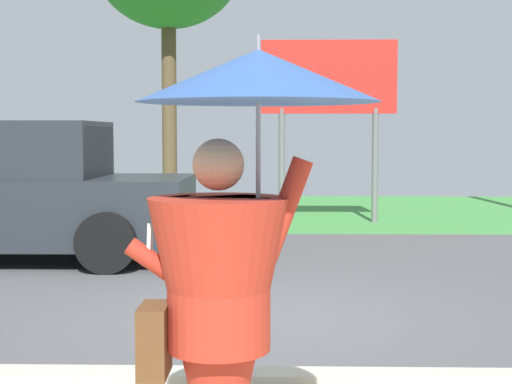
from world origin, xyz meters
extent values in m
cube|color=#4C4C4F|center=(0.00, 2.00, -0.05)|extent=(40.00, 8.00, 0.10)
cube|color=#3F893F|center=(0.00, 10.00, -0.05)|extent=(40.00, 8.00, 0.10)
cube|color=#B2AD9E|center=(0.00, -2.00, 0.05)|extent=(40.00, 0.24, 0.10)
cone|color=#B22D1E|center=(-0.07, -3.93, 0.73)|extent=(0.60, 0.60, 1.45)
cylinder|color=#B22D1E|center=(-0.07, -3.93, 1.12)|extent=(0.44, 0.44, 0.65)
sphere|color=tan|center=(-0.07, -3.93, 1.59)|extent=(0.22, 0.22, 0.22)
cylinder|color=#B22D1E|center=(0.21, -3.93, 1.40)|extent=(0.24, 0.09, 0.45)
cylinder|color=#B22D1E|center=(-0.33, -3.91, 1.16)|extent=(0.29, 0.08, 0.24)
cylinder|color=gray|center=(0.10, -3.93, 1.62)|extent=(0.02, 0.02, 0.75)
cone|color=#33569E|center=(0.10, -3.93, 1.96)|extent=(1.02, 1.02, 0.22)
cylinder|color=gray|center=(0.10, -3.93, 2.08)|extent=(0.02, 0.02, 0.10)
cube|color=#B7B7BC|center=(-0.37, -3.88, 1.25)|extent=(0.02, 0.11, 0.16)
cube|color=brown|center=(-0.34, -3.98, 0.85)|extent=(0.12, 0.24, 0.30)
cube|color=#23282D|center=(-3.11, 3.23, 1.43)|extent=(1.80, 1.84, 0.90)
cube|color=#2D3842|center=(-2.26, 3.23, 1.43)|extent=(0.10, 1.70, 0.77)
cylinder|color=black|center=(-1.91, 4.23, 0.38)|extent=(0.76, 0.28, 0.76)
cylinder|color=black|center=(-1.91, 2.23, 0.38)|extent=(0.76, 0.28, 0.76)
cylinder|color=slate|center=(0.29, 7.79, 1.10)|extent=(0.12, 0.12, 2.20)
cylinder|color=slate|center=(2.09, 7.79, 1.10)|extent=(0.12, 0.12, 2.20)
cube|color=red|center=(1.19, 7.79, 2.80)|extent=(2.60, 0.10, 1.40)
cylinder|color=brown|center=(-2.44, 11.87, 2.38)|extent=(0.36, 0.36, 4.77)
camera|label=1|loc=(0.17, -7.17, 1.72)|focal=54.32mm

